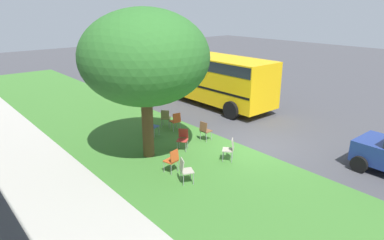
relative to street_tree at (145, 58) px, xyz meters
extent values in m
plane|color=#424247|center=(-2.07, -3.82, -3.86)|extent=(80.00, 80.00, 0.00)
cube|color=#3D752D|center=(-2.07, -0.62, -3.86)|extent=(48.00, 6.00, 0.01)
cube|color=#ADA89E|center=(-2.07, 3.78, -3.86)|extent=(48.00, 2.80, 0.01)
cylinder|color=brown|center=(0.00, 0.00, -2.49)|extent=(0.44, 0.44, 2.74)
ellipsoid|color=#2D6B28|center=(0.00, 0.00, 0.02)|extent=(4.75, 4.75, 3.51)
cube|color=olive|center=(2.31, -2.52, -3.42)|extent=(0.58, 0.58, 0.04)
cube|color=olive|center=(2.18, -2.39, -3.18)|extent=(0.35, 0.33, 0.40)
cylinder|color=gray|center=(2.29, -2.77, -3.65)|extent=(0.02, 0.02, 0.42)
cylinder|color=gray|center=(2.55, -2.52, -3.65)|extent=(0.02, 0.02, 0.42)
cylinder|color=gray|center=(2.06, -2.52, -3.65)|extent=(0.02, 0.02, 0.42)
cylinder|color=gray|center=(2.32, -2.27, -3.65)|extent=(0.02, 0.02, 0.42)
cube|color=#ADA393|center=(-2.68, 0.24, -3.42)|extent=(0.55, 0.54, 0.04)
cube|color=#ADA393|center=(-2.60, 0.41, -3.18)|extent=(0.40, 0.24, 0.40)
cylinder|color=gray|center=(-2.91, 0.16, -3.65)|extent=(0.02, 0.02, 0.42)
cylinder|color=gray|center=(-2.59, 0.01, -3.65)|extent=(0.02, 0.02, 0.42)
cylinder|color=gray|center=(-2.77, 0.47, -3.65)|extent=(0.02, 0.02, 0.42)
cylinder|color=gray|center=(-2.44, 0.32, -3.65)|extent=(0.02, 0.02, 0.42)
cube|color=brown|center=(-0.28, -2.82, -3.42)|extent=(0.45, 0.43, 0.04)
cube|color=brown|center=(-0.30, -2.64, -3.18)|extent=(0.40, 0.12, 0.40)
cylinder|color=gray|center=(-0.45, -3.00, -3.65)|extent=(0.02, 0.02, 0.42)
cylinder|color=gray|center=(-0.09, -2.97, -3.65)|extent=(0.02, 0.02, 0.42)
cylinder|color=gray|center=(-0.48, -2.66, -3.65)|extent=(0.02, 0.02, 0.42)
cylinder|color=gray|center=(-0.12, -2.63, -3.65)|extent=(0.02, 0.02, 0.42)
cube|color=#C64C1E|center=(-1.70, 0.19, -3.42)|extent=(0.48, 0.49, 0.04)
cube|color=#C64C1E|center=(-1.88, 0.15, -3.18)|extent=(0.17, 0.41, 0.40)
cylinder|color=gray|center=(-1.50, 0.05, -3.65)|extent=(0.02, 0.02, 0.42)
cylinder|color=gray|center=(-1.57, 0.40, -3.65)|extent=(0.02, 0.02, 0.42)
cylinder|color=gray|center=(-1.83, -0.02, -3.65)|extent=(0.02, 0.02, 0.42)
cylinder|color=gray|center=(-1.90, 0.33, -3.65)|extent=(0.02, 0.02, 0.42)
cube|color=#335184|center=(1.69, -1.37, -3.42)|extent=(0.52, 0.53, 0.04)
cube|color=#335184|center=(1.86, -1.31, -3.18)|extent=(0.22, 0.40, 0.40)
cylinder|color=gray|center=(1.47, -1.26, -3.65)|extent=(0.02, 0.02, 0.42)
cylinder|color=gray|center=(1.59, -1.60, -3.65)|extent=(0.02, 0.02, 0.42)
cylinder|color=gray|center=(1.79, -1.14, -3.65)|extent=(0.02, 0.02, 0.42)
cylinder|color=gray|center=(1.91, -1.48, -3.65)|extent=(0.02, 0.02, 0.42)
cube|color=#C64C1E|center=(1.63, -2.57, -3.42)|extent=(0.46, 0.48, 0.04)
cube|color=#C64C1E|center=(1.45, -2.54, -3.18)|extent=(0.15, 0.41, 0.40)
cylinder|color=gray|center=(1.77, -2.77, -3.65)|extent=(0.02, 0.02, 0.42)
cylinder|color=gray|center=(1.82, -2.42, -3.65)|extent=(0.02, 0.02, 0.42)
cylinder|color=gray|center=(1.43, -2.72, -3.65)|extent=(0.02, 0.02, 0.42)
cylinder|color=gray|center=(1.49, -2.36, -3.65)|extent=(0.02, 0.02, 0.42)
cube|color=#ADA393|center=(-2.34, -2.05, -3.42)|extent=(0.58, 0.58, 0.04)
cube|color=#ADA393|center=(-2.48, -2.17, -3.18)|extent=(0.32, 0.36, 0.40)
cylinder|color=gray|center=(-2.10, -2.08, -3.65)|extent=(0.02, 0.02, 0.42)
cylinder|color=gray|center=(-2.32, -1.80, -3.65)|extent=(0.02, 0.02, 0.42)
cylinder|color=gray|center=(-2.36, -2.30, -3.65)|extent=(0.02, 0.02, 0.42)
cylinder|color=gray|center=(-2.59, -2.02, -3.65)|extent=(0.02, 0.02, 0.42)
cube|color=#B7332D|center=(-0.46, -1.34, -3.42)|extent=(0.58, 0.57, 0.04)
cube|color=#B7332D|center=(-0.35, -1.48, -3.18)|extent=(0.37, 0.31, 0.40)
cylinder|color=gray|center=(-0.42, -1.10, -3.65)|extent=(0.02, 0.02, 0.42)
cylinder|color=gray|center=(-0.71, -1.32, -3.65)|extent=(0.02, 0.02, 0.42)
cylinder|color=gray|center=(-0.22, -1.36, -3.65)|extent=(0.02, 0.02, 0.42)
cylinder|color=gray|center=(-0.50, -1.58, -3.65)|extent=(0.02, 0.02, 0.42)
cylinder|color=black|center=(-6.03, -4.93, -3.56)|extent=(0.60, 0.18, 0.60)
cylinder|color=black|center=(-6.03, -6.67, -3.56)|extent=(0.60, 0.18, 0.60)
cube|color=yellow|center=(5.05, -7.07, -2.23)|extent=(10.40, 2.44, 2.50)
cube|color=black|center=(5.05, -7.07, -2.58)|extent=(10.30, 2.46, 0.12)
cube|color=black|center=(5.05, -7.07, -1.33)|extent=(10.30, 2.46, 0.56)
cylinder|color=black|center=(9.05, -5.81, -3.38)|extent=(0.96, 0.28, 0.96)
cylinder|color=black|center=(9.05, -8.33, -3.38)|extent=(0.96, 0.28, 0.96)
cylinder|color=black|center=(1.05, -5.81, -3.38)|extent=(0.96, 0.28, 0.96)
cylinder|color=black|center=(1.05, -8.33, -3.38)|extent=(0.96, 0.28, 0.96)
camera|label=1|loc=(-10.52, 6.68, 1.79)|focal=31.77mm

